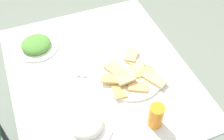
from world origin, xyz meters
The scene contains 8 objects.
dining_table centered at (0.00, 0.00, 0.68)m, with size 1.05×0.90×0.77m.
pide_platter centered at (-0.08, -0.14, 0.78)m, with size 0.33×0.33×0.05m.
salad_plate_greens centered at (0.30, 0.27, 0.79)m, with size 0.24×0.24×0.06m.
salad_plate_rice centered at (-0.28, 0.16, 0.79)m, with size 0.23×0.23×0.07m.
soda_can centered at (-0.37, -0.13, 0.83)m, with size 0.07×0.07×0.12m, color orange.
paper_napkin centered at (0.09, 0.09, 0.77)m, with size 0.13×0.13×0.00m, color white.
fork centered at (0.09, 0.07, 0.78)m, with size 0.20×0.02×0.01m, color silver.
spoon centered at (0.09, 0.11, 0.78)m, with size 0.17×0.02×0.01m, color silver.
Camera 1 is at (-0.90, 0.28, 1.86)m, focal length 44.83 mm.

